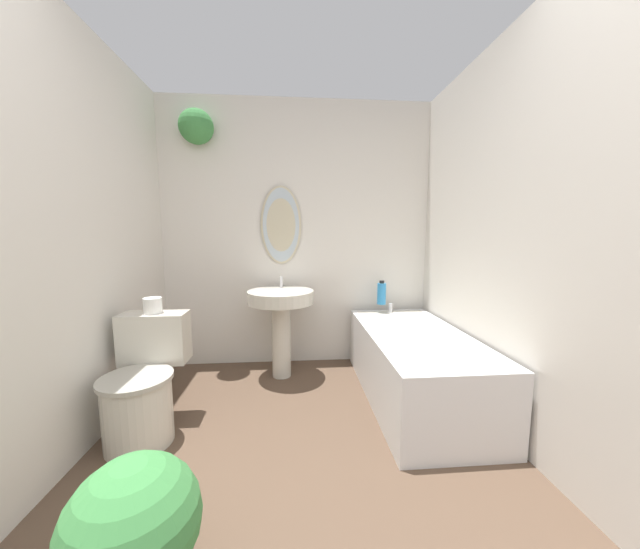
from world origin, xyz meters
The scene contains 9 objects.
wall_back centered at (-0.05, 2.59, 1.26)m, with size 2.54×0.29×2.40m.
wall_left centered at (-1.24, 1.29, 1.20)m, with size 0.06×2.69×2.40m.
wall_right centered at (1.24, 1.29, 1.20)m, with size 0.06×2.69×2.40m.
toilet centered at (-0.94, 1.50, 0.31)m, with size 0.41×0.56×0.71m.
pedestal_sink centered at (-0.16, 2.25, 0.57)m, with size 0.55×0.55×0.84m.
bathtub centered at (0.84, 1.80, 0.26)m, with size 0.70×1.45×0.58m.
shampoo_bottle centered at (0.75, 2.41, 0.68)m, with size 0.08×0.08×0.22m.
potted_plant centered at (-0.55, 0.54, 0.29)m, with size 0.41×0.41×0.52m.
toilet_paper_roll centered at (-0.94, 1.69, 0.76)m, with size 0.11×0.11×0.10m.
Camera 1 is at (-0.04, -0.40, 1.21)m, focal length 18.00 mm.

